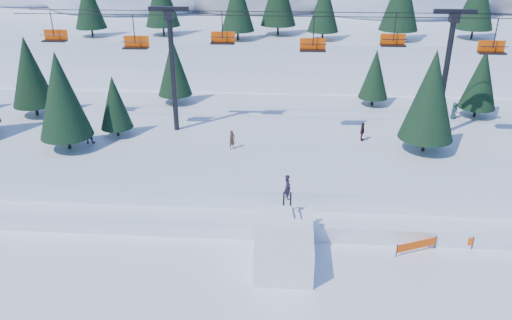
# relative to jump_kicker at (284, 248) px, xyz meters

# --- Properties ---
(ground) EXTENTS (160.00, 160.00, 0.00)m
(ground) POSITION_rel_jump_kicker_xyz_m (-0.63, -2.49, -1.23)
(ground) COLOR white
(ground) RESTS_ON ground
(mid_shelf) EXTENTS (70.00, 22.00, 2.50)m
(mid_shelf) POSITION_rel_jump_kicker_xyz_m (-0.63, 15.51, 0.02)
(mid_shelf) COLOR white
(mid_shelf) RESTS_ON ground
(berm) EXTENTS (70.00, 6.00, 1.10)m
(berm) POSITION_rel_jump_kicker_xyz_m (-0.63, 5.51, -0.68)
(berm) COLOR white
(berm) RESTS_ON ground
(jump_kicker) EXTENTS (3.32, 4.53, 5.22)m
(jump_kicker) POSITION_rel_jump_kicker_xyz_m (0.00, 0.00, 0.00)
(jump_kicker) COLOR white
(jump_kicker) RESTS_ON ground
(chairlift) EXTENTS (46.00, 3.21, 10.28)m
(chairlift) POSITION_rel_jump_kicker_xyz_m (0.40, 15.55, 8.09)
(chairlift) COLOR black
(chairlift) RESTS_ON mid_shelf
(conifer_stand) EXTENTS (63.29, 16.37, 9.26)m
(conifer_stand) POSITION_rel_jump_kicker_xyz_m (3.66, 15.69, 5.59)
(conifer_stand) COLOR black
(conifer_stand) RESTS_ON mid_shelf
(distant_skiers) EXTENTS (32.02, 9.28, 1.86)m
(distant_skiers) POSITION_rel_jump_kicker_xyz_m (-3.21, 14.11, 2.12)
(distant_skiers) COLOR #213C3F
(distant_skiers) RESTS_ON mid_shelf
(banner_near) EXTENTS (2.63, 1.16, 0.90)m
(banner_near) POSITION_rel_jump_kicker_xyz_m (8.08, 1.87, -0.69)
(banner_near) COLOR black
(banner_near) RESTS_ON ground
(banner_far) EXTENTS (2.84, 0.41, 0.90)m
(banner_far) POSITION_rel_jump_kicker_xyz_m (10.25, 2.66, -0.69)
(banner_far) COLOR black
(banner_far) RESTS_ON ground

